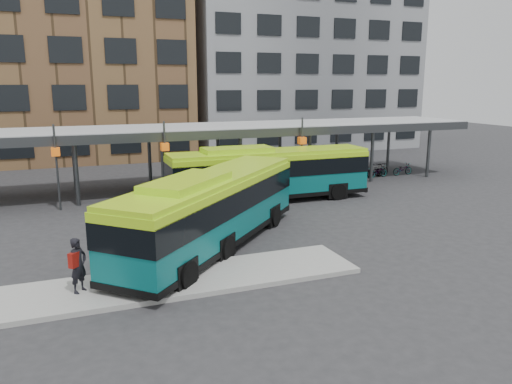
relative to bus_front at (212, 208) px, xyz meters
name	(u,v)px	position (x,y,z in m)	size (l,w,h in m)	color
ground	(276,242)	(2.86, -0.29, -1.79)	(120.00, 120.00, 0.00)	#28282B
boarding_island	(167,282)	(-2.64, -3.29, -1.70)	(14.00, 3.00, 0.18)	gray
canopy	(199,130)	(2.80, 12.58, 2.12)	(40.00, 6.53, 4.80)	#999B9E
building_brick	(38,38)	(-7.14, 31.71, 9.21)	(26.00, 14.00, 22.00)	brown
building_grey	(295,55)	(18.86, 31.71, 8.21)	(24.00, 14.00, 20.00)	slate
bus_front	(212,208)	(0.00, 0.00, 0.00)	(10.54, 10.81, 3.43)	#08585A
bus_rear	(269,173)	(5.61, 7.27, -0.04)	(12.16, 2.81, 3.35)	#08585A
pedestrian	(78,265)	(-5.55, -3.25, -0.66)	(0.79, 0.80, 1.86)	black
bike_rack	(372,171)	(15.84, 11.53, -1.31)	(6.59, 1.36, 1.04)	slate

